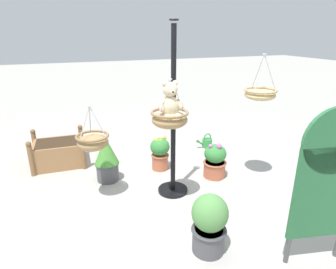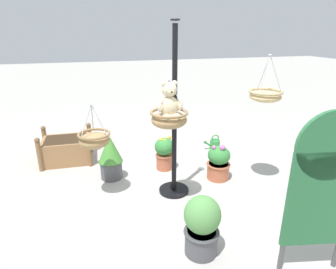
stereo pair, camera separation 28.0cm
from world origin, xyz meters
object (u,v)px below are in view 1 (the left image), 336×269
at_px(wooden_planter_box, 59,152).
at_px(hanging_basket_with_teddy, 170,118).
at_px(potted_plant_small_succulent, 160,153).
at_px(potted_plant_trailing_ivy, 215,161).
at_px(teddy_bear, 170,103).
at_px(potted_plant_tall_leafy, 209,223).
at_px(hanging_basket_right_low, 93,141).
at_px(watering_can, 207,143).
at_px(display_pole_central, 173,145).
at_px(potted_plant_bushy_green, 107,158).
at_px(hanging_basket_left_high, 260,94).
at_px(display_sign_board, 328,176).

bearing_deg(wooden_planter_box, hanging_basket_with_teddy, 127.76).
bearing_deg(wooden_planter_box, potted_plant_small_succulent, 153.58).
relative_size(potted_plant_small_succulent, potted_plant_trailing_ivy, 0.98).
distance_m(teddy_bear, potted_plant_tall_leafy, 1.48).
xyz_separation_m(teddy_bear, potted_plant_trailing_ivy, (-0.96, -0.46, -1.15)).
bearing_deg(potted_plant_small_succulent, potted_plant_tall_leafy, 85.54).
xyz_separation_m(teddy_bear, potted_plant_small_succulent, (-0.22, -1.04, -1.13)).
distance_m(hanging_basket_right_low, wooden_planter_box, 1.59).
height_order(hanging_basket_with_teddy, watering_can, hanging_basket_with_teddy).
bearing_deg(display_pole_central, hanging_basket_with_teddy, 59.04).
bearing_deg(potted_plant_tall_leafy, potted_plant_bushy_green, -69.01).
xyz_separation_m(teddy_bear, watering_can, (-1.44, -1.62, -1.33)).
bearing_deg(potted_plant_tall_leafy, hanging_basket_left_high, -140.26).
relative_size(potted_plant_bushy_green, display_sign_board, 0.45).
bearing_deg(teddy_bear, hanging_basket_with_teddy, -90.00).
distance_m(teddy_bear, hanging_basket_left_high, 1.50).
relative_size(potted_plant_tall_leafy, potted_plant_trailing_ivy, 1.12).
xyz_separation_m(teddy_bear, wooden_planter_box, (1.41, -1.85, -1.20)).
xyz_separation_m(hanging_basket_left_high, display_sign_board, (0.47, 1.69, -0.42)).
relative_size(hanging_basket_with_teddy, hanging_basket_right_low, 1.02).
xyz_separation_m(potted_plant_tall_leafy, potted_plant_small_succulent, (-0.16, -2.04, -0.05)).
height_order(wooden_planter_box, display_sign_board, display_sign_board).
height_order(display_pole_central, display_sign_board, display_pole_central).
bearing_deg(potted_plant_tall_leafy, watering_can, -117.76).
distance_m(teddy_bear, hanging_basket_right_low, 1.18).
bearing_deg(hanging_basket_right_low, teddy_bear, 153.15).
bearing_deg(potted_plant_tall_leafy, display_pole_central, -94.18).
distance_m(potted_plant_small_succulent, watering_can, 1.37).
distance_m(hanging_basket_left_high, potted_plant_small_succulent, 1.88).
bearing_deg(hanging_basket_with_teddy, display_sign_board, 123.62).
relative_size(hanging_basket_left_high, potted_plant_tall_leafy, 0.97).
bearing_deg(display_pole_central, hanging_basket_left_high, 176.26).
relative_size(hanging_basket_right_low, watering_can, 1.75).
xyz_separation_m(wooden_planter_box, potted_plant_tall_leafy, (-1.47, 2.85, 0.11)).
height_order(display_sign_board, watering_can, display_sign_board).
bearing_deg(potted_plant_bushy_green, watering_can, -162.93).
height_order(potted_plant_tall_leafy, watering_can, potted_plant_tall_leafy).
relative_size(hanging_basket_with_teddy, wooden_planter_box, 0.67).
relative_size(hanging_basket_right_low, display_sign_board, 0.37).
xyz_separation_m(wooden_planter_box, watering_can, (-2.85, 0.22, -0.14)).
bearing_deg(hanging_basket_with_teddy, potted_plant_small_succulent, -102.02).
bearing_deg(display_sign_board, potted_plant_bushy_green, -55.23).
height_order(wooden_planter_box, potted_plant_tall_leafy, potted_plant_tall_leafy).
distance_m(wooden_planter_box, display_sign_board, 4.20).
bearing_deg(hanging_basket_right_low, potted_plant_small_succulent, -153.61).
xyz_separation_m(potted_plant_tall_leafy, display_sign_board, (-0.96, 0.50, 0.63)).
height_order(potted_plant_trailing_ivy, watering_can, potted_plant_trailing_ivy).
distance_m(hanging_basket_right_low, watering_can, 2.74).
relative_size(display_sign_board, watering_can, 4.74).
xyz_separation_m(display_pole_central, potted_plant_trailing_ivy, (-0.81, -0.19, -0.46)).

